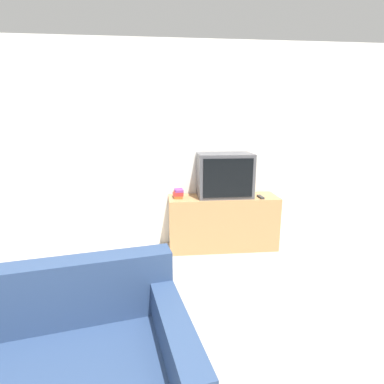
{
  "coord_description": "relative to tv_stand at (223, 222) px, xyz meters",
  "views": [
    {
      "loc": [
        0.01,
        -0.88,
        1.64
      ],
      "look_at": [
        0.33,
        2.26,
        0.88
      ],
      "focal_mm": 28.0,
      "sensor_mm": 36.0,
      "label": 1
    }
  ],
  "objects": [
    {
      "name": "remote_on_stand",
      "position": [
        0.45,
        -0.1,
        0.36
      ],
      "size": [
        0.05,
        0.16,
        0.02
      ],
      "rotation": [
        0.0,
        0.0,
        0.04
      ],
      "color": "#2D2D2D",
      "rests_on": "tv_stand"
    },
    {
      "name": "television",
      "position": [
        0.01,
        0.02,
        0.62
      ],
      "size": [
        0.68,
        0.4,
        0.55
      ],
      "color": "#4C4C51",
      "rests_on": "tv_stand"
    },
    {
      "name": "book_stack",
      "position": [
        -0.57,
        0.02,
        0.4
      ],
      "size": [
        0.14,
        0.21,
        0.11
      ],
      "color": "#995623",
      "rests_on": "tv_stand"
    },
    {
      "name": "wall_back",
      "position": [
        -0.78,
        0.26,
        0.95
      ],
      "size": [
        9.0,
        0.06,
        2.6
      ],
      "color": "white",
      "rests_on": "ground_plane"
    },
    {
      "name": "tv_stand",
      "position": [
        0.0,
        0.0,
        0.0
      ],
      "size": [
        1.39,
        0.43,
        0.69
      ],
      "color": "tan",
      "rests_on": "ground_plane"
    }
  ]
}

